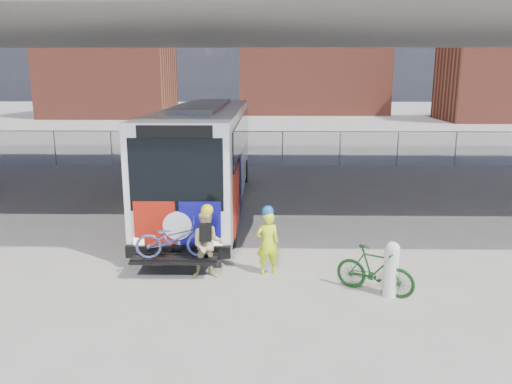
{
  "coord_description": "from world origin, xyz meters",
  "views": [
    {
      "loc": [
        0.11,
        -13.93,
        4.6
      ],
      "look_at": [
        -0.14,
        -1.0,
        1.6
      ],
      "focal_mm": 35.0,
      "sensor_mm": 36.0,
      "label": 1
    }
  ],
  "objects_px": {
    "cyclist_tan": "(208,243)",
    "bike_parked": "(375,270)",
    "bus": "(206,149)",
    "bollard": "(391,267)",
    "cyclist_hivis": "(268,241)"
  },
  "relations": [
    {
      "from": "cyclist_tan",
      "to": "bike_parked",
      "type": "height_order",
      "value": "cyclist_tan"
    },
    {
      "from": "bike_parked",
      "to": "cyclist_tan",
      "type": "bearing_deg",
      "value": 108.26
    },
    {
      "from": "bus",
      "to": "bollard",
      "type": "bearing_deg",
      "value": -57.4
    },
    {
      "from": "bus",
      "to": "cyclist_tan",
      "type": "xyz_separation_m",
      "value": [
        0.79,
        -6.59,
        -1.27
      ]
    },
    {
      "from": "bollard",
      "to": "bike_parked",
      "type": "height_order",
      "value": "bollard"
    },
    {
      "from": "bus",
      "to": "cyclist_tan",
      "type": "relative_size",
      "value": 7.31
    },
    {
      "from": "bus",
      "to": "cyclist_hivis",
      "type": "distance_m",
      "value": 6.81
    },
    {
      "from": "bike_parked",
      "to": "cyclist_hivis",
      "type": "bearing_deg",
      "value": 95.79
    },
    {
      "from": "bollard",
      "to": "cyclist_hivis",
      "type": "height_order",
      "value": "cyclist_hivis"
    },
    {
      "from": "bus",
      "to": "cyclist_hivis",
      "type": "xyz_separation_m",
      "value": [
        2.17,
        -6.32,
        -1.3
      ]
    },
    {
      "from": "cyclist_hivis",
      "to": "bike_parked",
      "type": "bearing_deg",
      "value": 142.59
    },
    {
      "from": "bus",
      "to": "bollard",
      "type": "relative_size",
      "value": 10.66
    },
    {
      "from": "cyclist_hivis",
      "to": "cyclist_tan",
      "type": "distance_m",
      "value": 1.41
    },
    {
      "from": "cyclist_tan",
      "to": "bike_parked",
      "type": "bearing_deg",
      "value": -21.47
    },
    {
      "from": "cyclist_hivis",
      "to": "bus",
      "type": "bearing_deg",
      "value": -84.02
    }
  ]
}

